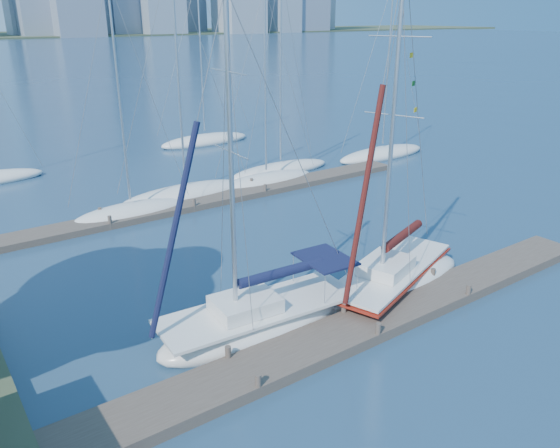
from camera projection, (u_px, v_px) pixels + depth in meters
ground at (360, 332)px, 19.92m from camera, size 700.00×700.00×0.00m
near_dock at (360, 327)px, 19.85m from camera, size 26.00×2.00×0.40m
far_dock at (203, 202)px, 33.13m from camera, size 30.00×1.80×0.36m
sailboat_navy at (259, 306)px, 19.74m from camera, size 8.21×3.15×12.14m
sailboat_maroon at (391, 264)px, 22.81m from camera, size 8.35×5.08×13.28m
bg_boat_1 at (131, 212)px, 31.18m from camera, size 7.02×3.95×12.99m
bg_boat_2 at (186, 194)px, 34.23m from camera, size 8.64×3.04×14.47m
bg_boat_3 at (266, 180)px, 37.06m from camera, size 7.57×3.29×12.74m
bg_boat_4 at (281, 169)px, 39.76m from camera, size 8.50×4.82×14.02m
bg_boat_5 at (382, 154)px, 44.11m from camera, size 8.81×2.46×13.58m
bg_boat_7 at (205, 140)px, 48.65m from camera, size 8.75×4.36×14.09m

